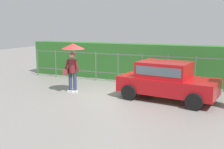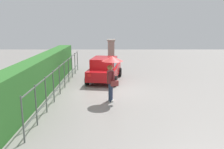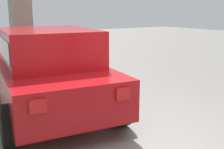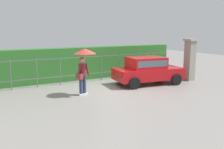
% 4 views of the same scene
% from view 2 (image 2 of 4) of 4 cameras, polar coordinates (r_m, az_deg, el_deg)
% --- Properties ---
extents(ground_plane, '(40.00, 40.00, 0.00)m').
position_cam_2_polar(ground_plane, '(12.68, -0.17, -3.89)').
color(ground_plane, gray).
extents(car, '(3.91, 2.28, 1.48)m').
position_cam_2_polar(car, '(14.64, -1.85, 1.59)').
color(car, '#B71116').
rests_on(car, ground).
extents(pedestrian, '(0.99, 0.99, 2.11)m').
position_cam_2_polar(pedestrian, '(10.64, -0.08, 1.68)').
color(pedestrian, '#2D3856').
rests_on(pedestrian, ground).
extents(gate_pillar, '(0.60, 0.60, 2.42)m').
position_cam_2_polar(gate_pillar, '(17.30, -0.21, 4.75)').
color(gate_pillar, gray).
rests_on(gate_pillar, ground).
extents(fence_section, '(11.25, 0.05, 1.50)m').
position_cam_2_polar(fence_section, '(12.68, -12.19, -0.31)').
color(fence_section, '#59605B').
rests_on(fence_section, ground).
extents(hedge_row, '(12.20, 0.90, 1.90)m').
position_cam_2_polar(hedge_row, '(12.90, -16.47, 0.23)').
color(hedge_row, '#2D6B28').
rests_on(hedge_row, ground).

